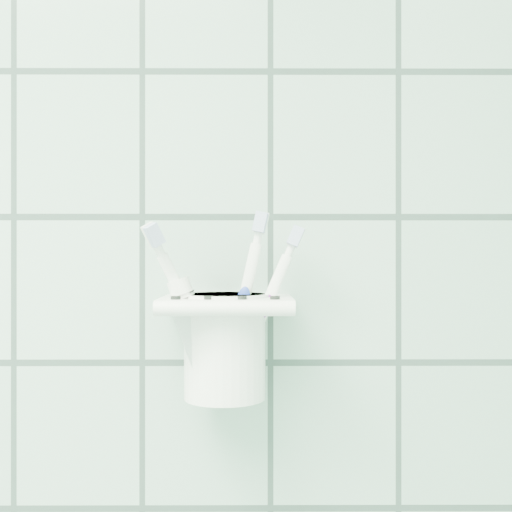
{
  "coord_description": "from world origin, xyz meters",
  "views": [
    {
      "loc": [
        0.69,
        0.49,
        1.37
      ],
      "look_at": [
        0.7,
        1.1,
        1.37
      ],
      "focal_mm": 45.0,
      "sensor_mm": 36.0,
      "label": 1
    }
  ],
  "objects_px": {
    "toothbrush_pink": "(226,295)",
    "toothbrush_orange": "(223,299)",
    "toothpaste_tube": "(218,324)",
    "toothbrush_blue": "(229,301)",
    "cup": "(225,342)",
    "holder_bracket": "(227,306)"
  },
  "relations": [
    {
      "from": "toothbrush_pink",
      "to": "toothbrush_orange",
      "type": "relative_size",
      "value": 1.0
    },
    {
      "from": "toothpaste_tube",
      "to": "toothbrush_blue",
      "type": "bearing_deg",
      "value": 30.01
    },
    {
      "from": "toothbrush_pink",
      "to": "toothpaste_tube",
      "type": "xyz_separation_m",
      "value": [
        -0.01,
        -0.04,
        -0.03
      ]
    },
    {
      "from": "toothbrush_orange",
      "to": "toothpaste_tube",
      "type": "bearing_deg",
      "value": -115.81
    },
    {
      "from": "cup",
      "to": "toothbrush_pink",
      "type": "xyz_separation_m",
      "value": [
        0.0,
        0.02,
        0.05
      ]
    },
    {
      "from": "holder_bracket",
      "to": "toothpaste_tube",
      "type": "xyz_separation_m",
      "value": [
        -0.01,
        -0.02,
        -0.02
      ]
    },
    {
      "from": "toothbrush_orange",
      "to": "toothpaste_tube",
      "type": "height_order",
      "value": "toothbrush_orange"
    },
    {
      "from": "cup",
      "to": "holder_bracket",
      "type": "bearing_deg",
      "value": -61.97
    },
    {
      "from": "holder_bracket",
      "to": "toothpaste_tube",
      "type": "height_order",
      "value": "toothpaste_tube"
    },
    {
      "from": "toothbrush_blue",
      "to": "toothpaste_tube",
      "type": "distance_m",
      "value": 0.03
    },
    {
      "from": "toothbrush_blue",
      "to": "toothbrush_orange",
      "type": "bearing_deg",
      "value": -147.17
    },
    {
      "from": "toothbrush_blue",
      "to": "toothbrush_orange",
      "type": "height_order",
      "value": "toothbrush_orange"
    },
    {
      "from": "cup",
      "to": "toothbrush_pink",
      "type": "bearing_deg",
      "value": 86.83
    },
    {
      "from": "toothbrush_orange",
      "to": "toothpaste_tube",
      "type": "distance_m",
      "value": 0.03
    },
    {
      "from": "holder_bracket",
      "to": "toothbrush_pink",
      "type": "distance_m",
      "value": 0.02
    },
    {
      "from": "toothbrush_pink",
      "to": "toothbrush_blue",
      "type": "distance_m",
      "value": 0.03
    },
    {
      "from": "cup",
      "to": "toothbrush_pink",
      "type": "distance_m",
      "value": 0.05
    },
    {
      "from": "cup",
      "to": "toothbrush_orange",
      "type": "distance_m",
      "value": 0.05
    },
    {
      "from": "toothbrush_pink",
      "to": "toothpaste_tube",
      "type": "bearing_deg",
      "value": -134.29
    },
    {
      "from": "cup",
      "to": "toothbrush_blue",
      "type": "height_order",
      "value": "toothbrush_blue"
    },
    {
      "from": "toothbrush_orange",
      "to": "toothbrush_blue",
      "type": "bearing_deg",
      "value": 35.87
    },
    {
      "from": "toothbrush_pink",
      "to": "cup",
      "type": "bearing_deg",
      "value": -126.16
    }
  ]
}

